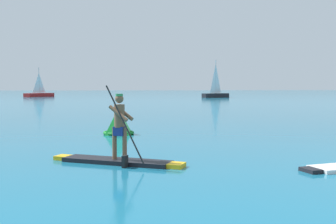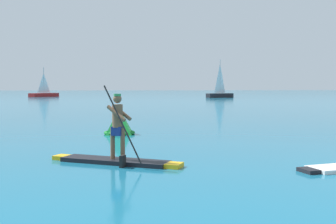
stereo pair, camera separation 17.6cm
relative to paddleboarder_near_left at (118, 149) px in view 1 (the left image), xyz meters
name	(u,v)px [view 1 (the left image)]	position (x,y,z in m)	size (l,w,h in m)	color
paddleboarder_near_left	(118,149)	(0.00, 0.00, 0.00)	(3.17, 2.16, 1.96)	black
race_marker_buoy	(119,123)	(0.47, 6.38, 0.11)	(1.41, 1.41, 1.05)	green
sailboat_left_horizon	(39,94)	(-9.87, 72.59, 0.26)	(5.31, 5.87, 5.59)	#A51E1E
sailboat_right_horizon	(216,92)	(21.45, 60.44, 0.59)	(5.38, 3.17, 6.70)	black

